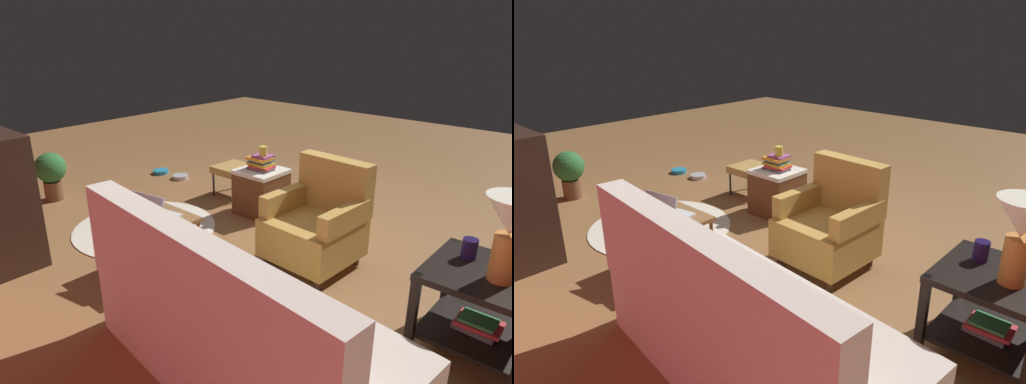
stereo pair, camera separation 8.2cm
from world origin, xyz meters
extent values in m
plane|color=olive|center=(0.00, 0.00, 0.00)|extent=(12.00, 12.00, 0.00)
cube|color=silver|center=(-1.09, 1.61, 0.22)|extent=(1.98, 1.04, 0.44)
cube|color=silver|center=(-1.05, 1.96, 0.72)|extent=(1.91, 0.37, 0.56)
ellipsoid|color=red|center=(-1.53, 1.66, 0.58)|extent=(0.41, 0.19, 0.28)
ellipsoid|color=white|center=(-1.09, 1.61, 0.58)|extent=(0.42, 0.22, 0.28)
ellipsoid|color=#DB4C6B|center=(-0.64, 1.56, 0.58)|extent=(0.42, 0.25, 0.28)
cube|color=#B78C3F|center=(-0.64, 0.34, 0.26)|extent=(0.69, 0.69, 0.32)
cube|color=#B78C3F|center=(-0.65, 0.06, 0.64)|extent=(0.67, 0.17, 0.45)
cube|color=#B78C3F|center=(-0.35, 0.32, 0.51)|extent=(0.13, 0.57, 0.18)
cube|color=#B78C3F|center=(-0.93, 0.35, 0.51)|extent=(0.13, 0.57, 0.18)
cylinder|color=#3F2819|center=(-0.36, 0.59, 0.05)|extent=(0.05, 0.05, 0.10)
cylinder|color=#3F2819|center=(-0.89, 0.62, 0.05)|extent=(0.05, 0.05, 0.10)
cylinder|color=#3F2819|center=(-0.39, 0.06, 0.05)|extent=(0.05, 0.05, 0.10)
cylinder|color=#3F2819|center=(-0.92, 0.09, 0.05)|extent=(0.05, 0.05, 0.10)
cube|color=black|center=(-1.99, 0.55, 0.53)|extent=(0.64, 0.64, 0.04)
cube|color=black|center=(-1.99, 0.55, 0.14)|extent=(0.58, 0.58, 0.03)
cube|color=black|center=(-1.70, 0.26, 0.28)|extent=(0.05, 0.05, 0.55)
cube|color=black|center=(-1.70, 0.84, 0.28)|extent=(0.05, 0.05, 0.55)
cylinder|color=#C67A33|center=(-2.07, 0.60, 0.69)|extent=(0.14, 0.14, 0.28)
cylinder|color=#1E1447|center=(-1.85, 0.45, 0.61)|extent=(0.09, 0.09, 0.13)
cube|color=#595960|center=(-2.00, 0.55, 0.17)|extent=(0.25, 0.19, 0.03)
cube|color=red|center=(-2.01, 0.55, 0.20)|extent=(0.26, 0.20, 0.03)
cube|color=#338C4C|center=(-2.00, 0.55, 0.22)|extent=(0.21, 0.15, 0.02)
cube|color=olive|center=(0.22, 1.22, 0.46)|extent=(0.56, 0.44, 0.03)
cylinder|color=olive|center=(-0.03, 1.03, 0.22)|extent=(0.03, 0.03, 0.45)
cylinder|color=olive|center=(0.47, 1.03, 0.22)|extent=(0.03, 0.03, 0.45)
cylinder|color=olive|center=(-0.03, 1.41, 0.22)|extent=(0.03, 0.03, 0.45)
cylinder|color=olive|center=(0.47, 1.41, 0.22)|extent=(0.03, 0.03, 0.45)
cube|color=silver|center=(0.22, 1.22, 0.49)|extent=(0.35, 0.27, 0.02)
cube|color=silver|center=(0.20, 1.33, 0.59)|extent=(0.33, 0.12, 0.20)
cube|color=brown|center=(0.41, -0.24, 0.22)|extent=(0.44, 0.44, 0.44)
cube|color=silver|center=(0.41, -0.24, 0.46)|extent=(0.45, 0.45, 0.04)
cube|color=#595960|center=(0.41, -0.22, 0.49)|extent=(0.26, 0.18, 0.02)
cube|color=red|center=(0.40, -0.24, 0.51)|extent=(0.25, 0.21, 0.02)
cube|color=gold|center=(0.43, -0.24, 0.54)|extent=(0.24, 0.18, 0.03)
cube|color=#2D72B2|center=(0.42, -0.25, 0.57)|extent=(0.22, 0.18, 0.03)
cube|color=orange|center=(0.43, -0.22, 0.60)|extent=(0.25, 0.19, 0.03)
cube|color=#994C8C|center=(0.40, -0.25, 0.62)|extent=(0.18, 0.17, 0.02)
cylinder|color=yellow|center=(0.38, -0.22, 0.68)|extent=(0.08, 0.08, 0.10)
cube|color=#AD8442|center=(0.99, -0.42, 0.32)|extent=(0.40, 0.40, 0.08)
cylinder|color=#262628|center=(0.82, -0.59, 0.14)|extent=(0.02, 0.02, 0.28)
cylinder|color=#262628|center=(1.16, -0.59, 0.14)|extent=(0.02, 0.02, 0.28)
cylinder|color=#262628|center=(0.82, -0.25, 0.14)|extent=(0.02, 0.02, 0.28)
cylinder|color=#262628|center=(1.16, -0.25, 0.14)|extent=(0.02, 0.02, 0.28)
cylinder|color=beige|center=(1.01, 0.82, 0.01)|extent=(1.38, 1.38, 0.01)
cylinder|color=silver|center=(1.93, -0.39, 0.03)|extent=(0.20, 0.20, 0.05)
cylinder|color=teal|center=(2.30, -0.36, 0.03)|extent=(0.20, 0.20, 0.05)
cylinder|color=brown|center=(2.43, 1.04, 0.11)|extent=(0.20, 0.20, 0.22)
sphere|color=#2D6B33|center=(2.43, 1.04, 0.38)|extent=(0.34, 0.34, 0.34)
camera|label=1|loc=(-2.53, 3.17, 1.91)|focal=32.19mm
camera|label=2|loc=(-2.59, 3.12, 1.91)|focal=32.19mm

